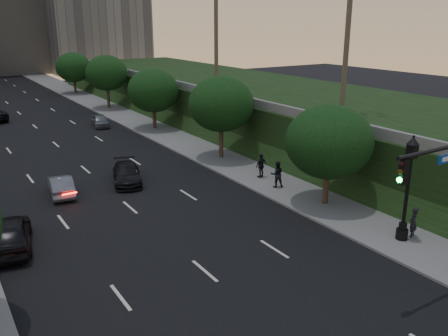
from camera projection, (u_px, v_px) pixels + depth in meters
ground at (273, 329)px, 17.46m from camera, size 160.00×160.00×0.00m
road_surface at (62, 149)px, 41.61m from camera, size 16.00×140.00×0.02m
sidewalk_right at (167, 134)px, 46.84m from camera, size 4.50×140.00×0.15m
embankment at (274, 107)px, 50.66m from camera, size 18.00×90.00×4.00m
parapet_wall at (205, 91)px, 45.61m from camera, size 0.35×90.00×0.70m
tree_right_a at (329, 142)px, 27.97m from camera, size 5.20×5.20×6.24m
tree_right_b at (221, 104)px, 37.48m from camera, size 5.20×5.20×6.74m
tree_right_c at (153, 90)px, 48.09m from camera, size 5.20×5.20×6.24m
tree_right_d at (106, 73)px, 59.22m from camera, size 5.20×5.20×6.74m
tree_right_e at (73, 67)px, 71.44m from camera, size 5.20×5.20×6.24m
street_lamp at (407, 194)px, 23.58m from camera, size 0.64×0.64×5.62m
sedan_near_left at (10, 234)px, 23.36m from camera, size 2.83×5.13×1.65m
sedan_mid_left at (61, 185)px, 30.68m from camera, size 1.87×4.08×1.30m
sedan_near_right at (127, 174)px, 32.95m from camera, size 3.12×4.88×1.31m
sedan_far_right at (100, 121)px, 50.31m from camera, size 2.07×3.98×1.29m
pedestrian_a at (413, 222)px, 24.37m from camera, size 0.69×0.58×1.61m
pedestrian_b at (277, 174)px, 31.63m from camera, size 1.07×0.98×1.78m
pedestrian_c at (261, 165)px, 33.60m from camera, size 1.09×0.63×1.75m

